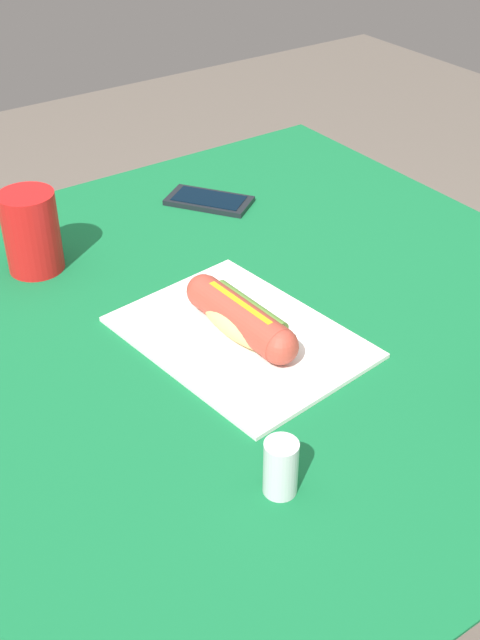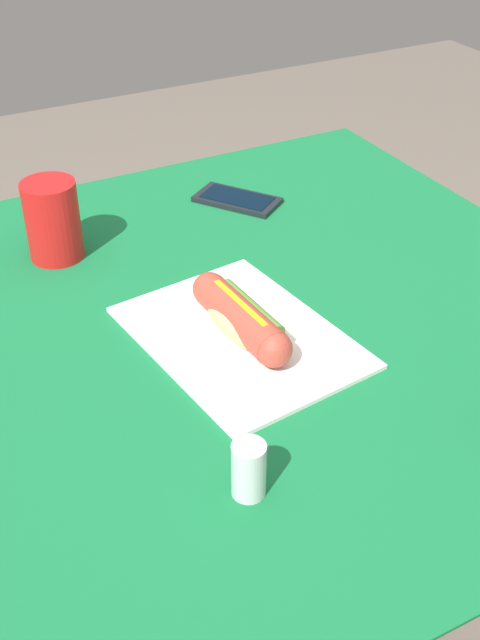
{
  "view_description": "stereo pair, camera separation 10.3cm",
  "coord_description": "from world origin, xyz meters",
  "px_view_note": "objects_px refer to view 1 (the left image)",
  "views": [
    {
      "loc": [
        0.73,
        -0.53,
        1.39
      ],
      "look_at": [
        0.04,
        -0.05,
        0.8
      ],
      "focal_mm": 44.9,
      "sensor_mm": 36.0,
      "label": 1
    },
    {
      "loc": [
        0.79,
        -0.44,
        1.39
      ],
      "look_at": [
        0.04,
        -0.05,
        0.8
      ],
      "focal_mm": 44.9,
      "sensor_mm": 36.0,
      "label": 2
    }
  ],
  "objects_px": {
    "hot_dog": "(241,318)",
    "drinking_cup": "(31,232)",
    "salt_shaker": "(281,467)",
    "cell_phone": "(209,201)"
  },
  "relations": [
    {
      "from": "hot_dog",
      "to": "cell_phone",
      "type": "relative_size",
      "value": 1.3
    },
    {
      "from": "salt_shaker",
      "to": "cell_phone",
      "type": "bearing_deg",
      "value": 153.37
    },
    {
      "from": "cell_phone",
      "to": "drinking_cup",
      "type": "distance_m",
      "value": 0.33
    },
    {
      "from": "hot_dog",
      "to": "cell_phone",
      "type": "bearing_deg",
      "value": 153.0
    },
    {
      "from": "hot_dog",
      "to": "salt_shaker",
      "type": "distance_m",
      "value": 0.27
    },
    {
      "from": "hot_dog",
      "to": "drinking_cup",
      "type": "distance_m",
      "value": 0.35
    },
    {
      "from": "hot_dog",
      "to": "drinking_cup",
      "type": "xyz_separation_m",
      "value": [
        -0.32,
        -0.15,
        0.03
      ]
    },
    {
      "from": "salt_shaker",
      "to": "hot_dog",
      "type": "bearing_deg",
      "value": 153.92
    },
    {
      "from": "drinking_cup",
      "to": "salt_shaker",
      "type": "distance_m",
      "value": 0.56
    },
    {
      "from": "cell_phone",
      "to": "drinking_cup",
      "type": "xyz_separation_m",
      "value": [
        0.03,
        -0.33,
        0.06
      ]
    }
  ]
}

